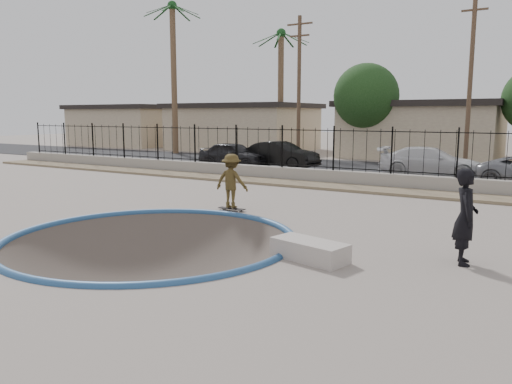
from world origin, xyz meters
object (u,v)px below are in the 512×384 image
at_px(skater, 232,184).
at_px(concrete_ledge, 310,250).
at_px(videographer, 466,217).
at_px(car_b, 281,155).
at_px(car_c, 431,162).
at_px(skateboard, 232,209).
at_px(car_a, 234,154).

distance_m(skater, concrete_ledge, 5.69).
distance_m(videographer, car_b, 18.34).
bearing_deg(skater, car_c, -110.19).
height_order(skater, skateboard, skater).
bearing_deg(videographer, skater, 57.45).
distance_m(car_a, car_c, 10.69).
relative_size(videographer, car_c, 0.40).
distance_m(concrete_ledge, car_c, 15.64).
xyz_separation_m(concrete_ledge, car_c, (-0.94, 15.60, 0.54)).
bearing_deg(concrete_ledge, car_b, 120.32).
bearing_deg(car_a, car_b, -70.05).
height_order(videographer, car_a, videographer).
height_order(videographer, car_c, videographer).
bearing_deg(skater, car_b, -72.80).
distance_m(skater, car_a, 13.10).
xyz_separation_m(skateboard, car_b, (-4.65, 11.79, 0.70)).
height_order(concrete_ledge, car_b, car_b).
bearing_deg(car_c, car_b, 86.53).
bearing_deg(skateboard, car_b, 109.69).
height_order(skateboard, car_a, car_a).
relative_size(skater, car_b, 0.38).
bearing_deg(car_b, videographer, -134.84).
xyz_separation_m(concrete_ledge, car_b, (-9.00, 15.39, 0.56)).
bearing_deg(skateboard, car_c, 72.30).
bearing_deg(car_b, skateboard, -153.23).
bearing_deg(skater, concrete_ledge, 136.11).
bearing_deg(car_a, concrete_ledge, -139.97).
relative_size(skater, videographer, 0.87).
relative_size(skater, skateboard, 1.85).
distance_m(skater, car_c, 12.48).
bearing_deg(concrete_ledge, skateboard, 140.42).
relative_size(concrete_ledge, car_c, 0.33).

